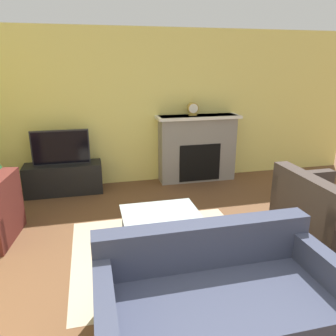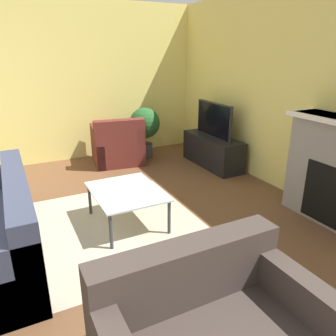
# 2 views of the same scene
# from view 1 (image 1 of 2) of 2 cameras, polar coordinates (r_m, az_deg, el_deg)

# --- Properties ---
(wall_back) EXTENTS (8.57, 0.06, 2.70)m
(wall_back) POSITION_cam_1_polar(r_m,az_deg,el_deg) (5.92, -5.49, 10.28)
(wall_back) COLOR #EADB72
(wall_back) RESTS_ON ground_plane
(area_rug) EXTENTS (2.12, 1.93, 0.00)m
(area_rug) POSITION_cam_1_polar(r_m,az_deg,el_deg) (3.98, -0.65, -14.29)
(area_rug) COLOR #B7A88E
(area_rug) RESTS_ON ground_plane
(fireplace) EXTENTS (1.52, 0.42, 1.22)m
(fireplace) POSITION_cam_1_polar(r_m,az_deg,el_deg) (6.09, 5.10, 3.67)
(fireplace) COLOR gray
(fireplace) RESTS_ON ground_plane
(tv_stand) EXTENTS (1.26, 0.44, 0.51)m
(tv_stand) POSITION_cam_1_polar(r_m,az_deg,el_deg) (5.81, -17.67, -1.75)
(tv_stand) COLOR black
(tv_stand) RESTS_ON ground_plane
(tv) EXTENTS (0.92, 0.06, 0.57)m
(tv) POSITION_cam_1_polar(r_m,az_deg,el_deg) (5.66, -18.18, 3.43)
(tv) COLOR #232328
(tv) RESTS_ON tv_stand
(couch_sectional) EXTENTS (1.91, 0.98, 0.82)m
(couch_sectional) POSITION_cam_1_polar(r_m,az_deg,el_deg) (2.87, 8.56, -22.06)
(couch_sectional) COLOR #33384C
(couch_sectional) RESTS_ON ground_plane
(couch_loveseat) EXTENTS (0.91, 1.25, 0.82)m
(couch_loveseat) POSITION_cam_1_polar(r_m,az_deg,el_deg) (4.66, 25.67, -7.11)
(couch_loveseat) COLOR #3D332D
(couch_loveseat) RESTS_ON ground_plane
(coffee_table) EXTENTS (0.92, 0.73, 0.41)m
(coffee_table) POSITION_cam_1_polar(r_m,az_deg,el_deg) (3.95, -1.25, -8.38)
(coffee_table) COLOR #333338
(coffee_table) RESTS_ON ground_plane
(mantel_clock) EXTENTS (0.20, 0.07, 0.23)m
(mantel_clock) POSITION_cam_1_polar(r_m,az_deg,el_deg) (5.93, 4.35, 10.23)
(mantel_clock) COLOR #B79338
(mantel_clock) RESTS_ON fireplace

